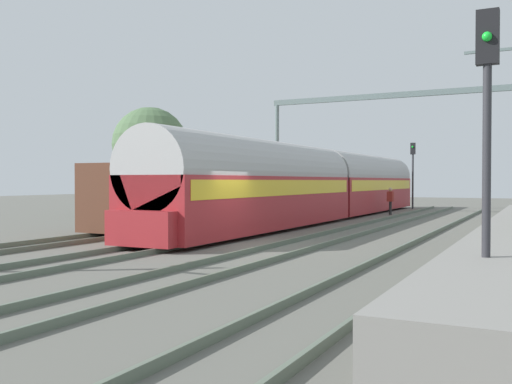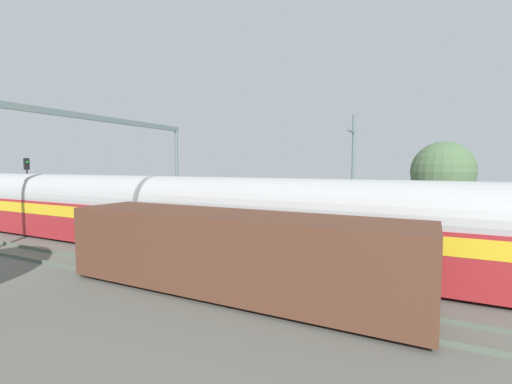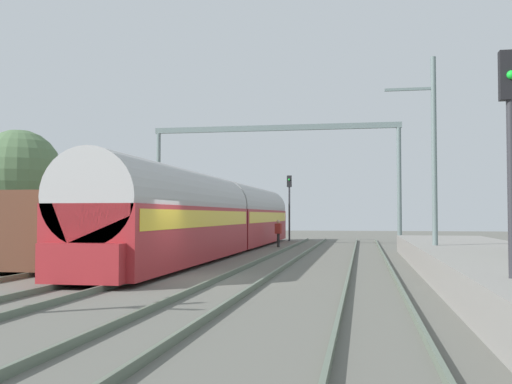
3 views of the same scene
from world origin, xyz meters
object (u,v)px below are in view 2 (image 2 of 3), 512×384
(freight_car, at_px, (232,252))
(railway_signal_far, at_px, (27,182))
(catenary_gantry, at_px, (100,145))
(passenger_train, at_px, (156,213))
(person_crossing, at_px, (110,217))

(freight_car, relative_size, railway_signal_far, 2.54)
(freight_car, relative_size, catenary_gantry, 0.81)
(passenger_train, xyz_separation_m, catenary_gantry, (1.95, 6.63, 3.91))
(person_crossing, relative_size, catenary_gantry, 0.11)
(railway_signal_far, bearing_deg, catenary_gantry, -89.75)
(passenger_train, bearing_deg, person_crossing, 69.85)
(passenger_train, height_order, catenary_gantry, catenary_gantry)
(freight_car, bearing_deg, person_crossing, 65.17)
(railway_signal_far, height_order, catenary_gantry, catenary_gantry)
(catenary_gantry, bearing_deg, person_crossing, -56.03)
(freight_car, xyz_separation_m, person_crossing, (6.17, 13.34, -0.44))
(person_crossing, xyz_separation_m, catenary_gantry, (-0.31, 0.46, 4.85))
(person_crossing, height_order, catenary_gantry, catenary_gantry)
(passenger_train, xyz_separation_m, freight_car, (-3.91, -7.17, -0.50))
(passenger_train, relative_size, person_crossing, 18.99)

